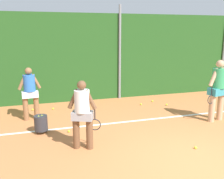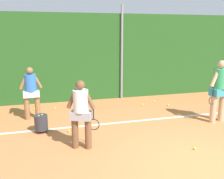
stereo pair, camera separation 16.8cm
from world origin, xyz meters
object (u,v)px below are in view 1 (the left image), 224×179
Objects in this scene: tennis_ball_2 at (141,104)px; player_foreground_near at (82,111)px; tennis_ball_3 at (196,148)px; tennis_ball_5 at (33,110)px; tennis_ball_8 at (167,105)px; player_backcourt_far at (30,91)px; tennis_ball_4 at (69,131)px; tennis_ball_6 at (153,101)px; tennis_ball_7 at (53,109)px; ball_hopper at (41,123)px; player_midcourt at (218,87)px.

player_foreground_near is at bearing -132.73° from tennis_ball_2.
tennis_ball_3 is at bearing 5.49° from player_foreground_near.
tennis_ball_5 is 4.94m from tennis_ball_8.
player_foreground_near is at bearing -68.82° from player_backcourt_far.
tennis_ball_4 is (-0.22, 1.07, -0.89)m from player_foreground_near.
player_foreground_near is 0.99× the size of player_backcourt_far.
tennis_ball_5 is (-1.21, 3.44, -0.89)m from player_foreground_near.
tennis_ball_2 is at bearing 87.17° from tennis_ball_3.
player_foreground_near is 4.16m from tennis_ball_2.
player_foreground_near reaches higher than tennis_ball_3.
player_backcourt_far is at bearing 139.15° from tennis_ball_3.
tennis_ball_4 is at bearing 146.08° from tennis_ball_3.
tennis_ball_5 is at bearing 173.36° from tennis_ball_2.
tennis_ball_6 is 1.00× the size of tennis_ball_7.
tennis_ball_2 is 1.00× the size of tennis_ball_6.
tennis_ball_4 and tennis_ball_5 have the same top height.
player_foreground_near is 3.51m from tennis_ball_7.
tennis_ball_6 is at bearing 31.48° from tennis_ball_4.
ball_hopper is 4.78m from tennis_ball_6.
player_midcourt is 28.94× the size of tennis_ball_5.
player_foreground_near is 4.39m from player_midcourt.
ball_hopper is at bearing -16.71° from player_midcourt.
tennis_ball_6 is 1.00× the size of tennis_ball_8.
tennis_ball_5 is (-0.99, 2.37, 0.00)m from tennis_ball_4.
tennis_ball_5 is (-5.54, 2.70, -1.04)m from player_midcourt.
ball_hopper reaches higher than tennis_ball_6.
player_backcourt_far reaches higher than tennis_ball_6.
player_backcourt_far is 4.75m from tennis_ball_6.
ball_hopper is (-5.28, 0.51, -0.78)m from player_midcourt.
player_midcourt is at bearing -69.41° from tennis_ball_6.
tennis_ball_2 is (-1.57, 2.24, -1.04)m from player_midcourt.
tennis_ball_6 is at bearing 25.09° from ball_hopper.
player_midcourt is (4.33, 0.74, 0.14)m from player_foreground_near.
tennis_ball_2 is at bearing 25.07° from ball_hopper.
tennis_ball_5 is at bearing 172.85° from tennis_ball_7.
player_backcourt_far reaches higher than tennis_ball_3.
tennis_ball_2 is at bearing 160.33° from tennis_ball_8.
player_foreground_near is 3.23× the size of ball_hopper.
tennis_ball_7 is at bearing 178.81° from tennis_ball_6.
player_backcourt_far reaches higher than tennis_ball_4.
player_backcourt_far is 3.25× the size of ball_hopper.
tennis_ball_5 is at bearing 112.75° from tennis_ball_4.
player_foreground_near is 25.10× the size of tennis_ball_3.
ball_hopper is 7.78× the size of tennis_ball_8.
tennis_ball_4 is 2.30m from tennis_ball_7.
player_foreground_near is 3.76m from tennis_ball_5.
player_midcourt reaches higher than tennis_ball_8.
player_midcourt is 28.94× the size of tennis_ball_2.
tennis_ball_3 is 3.36m from tennis_ball_4.
tennis_ball_8 is (0.29, -0.62, 0.00)m from tennis_ball_6.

